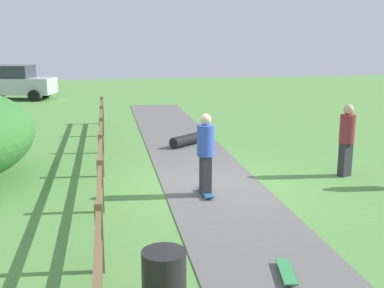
# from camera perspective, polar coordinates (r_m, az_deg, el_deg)

# --- Properties ---
(ground_plane) EXTENTS (60.00, 60.00, 0.00)m
(ground_plane) POSITION_cam_1_polar(r_m,az_deg,el_deg) (11.45, 2.48, -5.03)
(ground_plane) COLOR #568E42
(asphalt_path) EXTENTS (2.40, 28.00, 0.02)m
(asphalt_path) POSITION_cam_1_polar(r_m,az_deg,el_deg) (11.45, 2.48, -4.98)
(asphalt_path) COLOR #605E5B
(asphalt_path) RESTS_ON ground_plane
(wooden_fence) EXTENTS (0.12, 18.12, 1.10)m
(wooden_fence) POSITION_cam_1_polar(r_m,az_deg,el_deg) (11.00, -10.82, -2.36)
(wooden_fence) COLOR brown
(wooden_fence) RESTS_ON ground_plane
(trash_bin) EXTENTS (0.56, 0.56, 0.90)m
(trash_bin) POSITION_cam_1_polar(r_m,az_deg,el_deg) (6.24, -3.34, -16.39)
(trash_bin) COLOR black
(trash_bin) RESTS_ON ground_plane
(skater_riding) EXTENTS (0.41, 0.81, 1.84)m
(skater_riding) POSITION_cam_1_polar(r_m,az_deg,el_deg) (10.48, 1.63, -0.75)
(skater_riding) COLOR #265999
(skater_riding) RESTS_ON asphalt_path
(skater_fallen) EXTENTS (1.42, 1.45, 0.36)m
(skater_fallen) POSITION_cam_1_polar(r_m,az_deg,el_deg) (15.56, -0.13, 0.51)
(skater_fallen) COLOR black
(skater_fallen) RESTS_ON asphalt_path
(skateboard_loose) EXTENTS (0.35, 0.82, 0.08)m
(skateboard_loose) POSITION_cam_1_polar(r_m,az_deg,el_deg) (7.45, 11.19, -14.68)
(skateboard_loose) COLOR #338C4C
(skateboard_loose) RESTS_ON asphalt_path
(bystander_maroon) EXTENTS (0.50, 0.50, 1.84)m
(bystander_maroon) POSITION_cam_1_polar(r_m,az_deg,el_deg) (12.63, 17.96, 0.83)
(bystander_maroon) COLOR #2D2D33
(bystander_maroon) RESTS_ON ground_plane
(parked_car_silver) EXTENTS (4.49, 2.75, 1.92)m
(parked_car_silver) POSITION_cam_1_polar(r_m,az_deg,el_deg) (28.98, -20.33, 6.90)
(parked_car_silver) COLOR #B7B7BC
(parked_car_silver) RESTS_ON ground_plane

